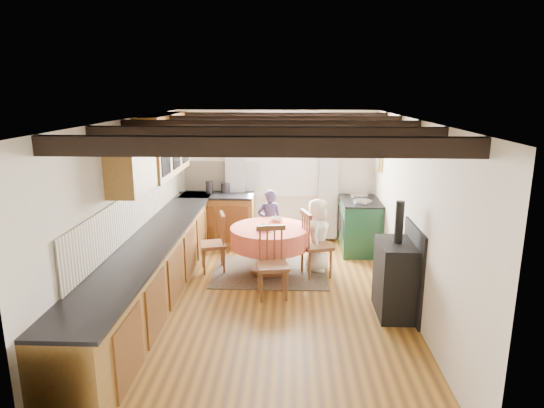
{
  "coord_description": "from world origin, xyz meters",
  "views": [
    {
      "loc": [
        0.27,
        -5.74,
        2.75
      ],
      "look_at": [
        0.0,
        0.8,
        1.15
      ],
      "focal_mm": 30.94,
      "sensor_mm": 36.0,
      "label": 1
    }
  ],
  "objects_px": {
    "cast_iron_stove": "(397,259)",
    "aga_range": "(360,225)",
    "dining_table": "(270,250)",
    "child_right": "(317,235)",
    "cup": "(262,228)",
    "chair_left": "(213,242)",
    "chair_near": "(273,263)",
    "chair_right": "(317,243)",
    "child_far": "(270,222)"
  },
  "relations": [
    {
      "from": "child_right",
      "to": "cup",
      "type": "relative_size",
      "value": 10.35
    },
    {
      "from": "chair_right",
      "to": "child_far",
      "type": "bearing_deg",
      "value": 22.83
    },
    {
      "from": "dining_table",
      "to": "cup",
      "type": "bearing_deg",
      "value": -119.84
    },
    {
      "from": "cast_iron_stove",
      "to": "chair_left",
      "type": "bearing_deg",
      "value": 151.86
    },
    {
      "from": "child_right",
      "to": "dining_table",
      "type": "bearing_deg",
      "value": 113.74
    },
    {
      "from": "chair_near",
      "to": "cast_iron_stove",
      "type": "height_order",
      "value": "cast_iron_stove"
    },
    {
      "from": "dining_table",
      "to": "aga_range",
      "type": "bearing_deg",
      "value": 35.89
    },
    {
      "from": "chair_near",
      "to": "chair_left",
      "type": "relative_size",
      "value": 1.06
    },
    {
      "from": "chair_left",
      "to": "cup",
      "type": "xyz_separation_m",
      "value": [
        0.78,
        -0.23,
        0.32
      ]
    },
    {
      "from": "dining_table",
      "to": "cup",
      "type": "xyz_separation_m",
      "value": [
        -0.1,
        -0.18,
        0.41
      ]
    },
    {
      "from": "chair_left",
      "to": "child_far",
      "type": "distance_m",
      "value": 1.15
    },
    {
      "from": "chair_left",
      "to": "child_right",
      "type": "relative_size",
      "value": 0.8
    },
    {
      "from": "chair_near",
      "to": "chair_left",
      "type": "height_order",
      "value": "chair_near"
    },
    {
      "from": "chair_near",
      "to": "aga_range",
      "type": "distance_m",
      "value": 2.44
    },
    {
      "from": "dining_table",
      "to": "chair_right",
      "type": "xyz_separation_m",
      "value": [
        0.7,
        -0.07,
        0.14
      ]
    },
    {
      "from": "dining_table",
      "to": "child_far",
      "type": "relative_size",
      "value": 1.06
    },
    {
      "from": "chair_near",
      "to": "child_right",
      "type": "height_order",
      "value": "child_right"
    },
    {
      "from": "chair_near",
      "to": "aga_range",
      "type": "xyz_separation_m",
      "value": [
        1.44,
        1.97,
        -0.02
      ]
    },
    {
      "from": "cast_iron_stove",
      "to": "child_far",
      "type": "relative_size",
      "value": 1.28
    },
    {
      "from": "chair_near",
      "to": "child_right",
      "type": "xyz_separation_m",
      "value": [
        0.65,
        1.02,
        0.08
      ]
    },
    {
      "from": "child_far",
      "to": "child_right",
      "type": "height_order",
      "value": "child_right"
    },
    {
      "from": "child_far",
      "to": "cup",
      "type": "height_order",
      "value": "child_far"
    },
    {
      "from": "aga_range",
      "to": "child_far",
      "type": "height_order",
      "value": "child_far"
    },
    {
      "from": "chair_near",
      "to": "chair_left",
      "type": "distance_m",
      "value": 1.33
    },
    {
      "from": "chair_right",
      "to": "child_far",
      "type": "xyz_separation_m",
      "value": [
        -0.75,
        0.89,
        0.06
      ]
    },
    {
      "from": "cast_iron_stove",
      "to": "child_right",
      "type": "xyz_separation_m",
      "value": [
        -0.89,
        1.44,
        -0.16
      ]
    },
    {
      "from": "chair_left",
      "to": "aga_range",
      "type": "distance_m",
      "value": 2.62
    },
    {
      "from": "chair_near",
      "to": "cast_iron_stove",
      "type": "xyz_separation_m",
      "value": [
        1.55,
        -0.42,
        0.24
      ]
    },
    {
      "from": "chair_left",
      "to": "aga_range",
      "type": "bearing_deg",
      "value": 98.99
    },
    {
      "from": "chair_left",
      "to": "cast_iron_stove",
      "type": "distance_m",
      "value": 2.86
    },
    {
      "from": "chair_right",
      "to": "child_far",
      "type": "relative_size",
      "value": 0.89
    },
    {
      "from": "dining_table",
      "to": "chair_right",
      "type": "distance_m",
      "value": 0.72
    },
    {
      "from": "child_far",
      "to": "aga_range",
      "type": "bearing_deg",
      "value": 178.74
    },
    {
      "from": "chair_near",
      "to": "cup",
      "type": "relative_size",
      "value": 8.81
    },
    {
      "from": "chair_near",
      "to": "chair_left",
      "type": "xyz_separation_m",
      "value": [
        -0.96,
        0.92,
        -0.03
      ]
    },
    {
      "from": "aga_range",
      "to": "chair_right",
      "type": "bearing_deg",
      "value": -124.64
    },
    {
      "from": "chair_near",
      "to": "aga_range",
      "type": "bearing_deg",
      "value": 43.63
    },
    {
      "from": "child_right",
      "to": "chair_near",
      "type": "bearing_deg",
      "value": 159.75
    },
    {
      "from": "aga_range",
      "to": "chair_near",
      "type": "bearing_deg",
      "value": -126.13
    },
    {
      "from": "chair_near",
      "to": "cast_iron_stove",
      "type": "relative_size",
      "value": 0.67
    },
    {
      "from": "child_right",
      "to": "cast_iron_stove",
      "type": "bearing_deg",
      "value": -135.82
    },
    {
      "from": "chair_left",
      "to": "child_right",
      "type": "distance_m",
      "value": 1.62
    },
    {
      "from": "dining_table",
      "to": "chair_near",
      "type": "xyz_separation_m",
      "value": [
        0.07,
        -0.87,
        0.12
      ]
    },
    {
      "from": "cast_iron_stove",
      "to": "child_right",
      "type": "distance_m",
      "value": 1.7
    },
    {
      "from": "cup",
      "to": "child_right",
      "type": "bearing_deg",
      "value": 21.56
    },
    {
      "from": "child_far",
      "to": "child_right",
      "type": "distance_m",
      "value": 1.02
    },
    {
      "from": "chair_left",
      "to": "aga_range",
      "type": "height_order",
      "value": "aga_range"
    },
    {
      "from": "chair_near",
      "to": "cup",
      "type": "height_order",
      "value": "chair_near"
    },
    {
      "from": "cast_iron_stove",
      "to": "aga_range",
      "type": "bearing_deg",
      "value": 92.64
    },
    {
      "from": "chair_near",
      "to": "chair_right",
      "type": "height_order",
      "value": "chair_right"
    }
  ]
}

